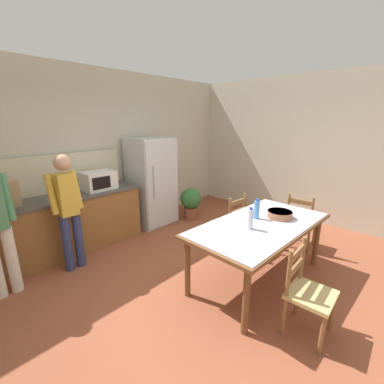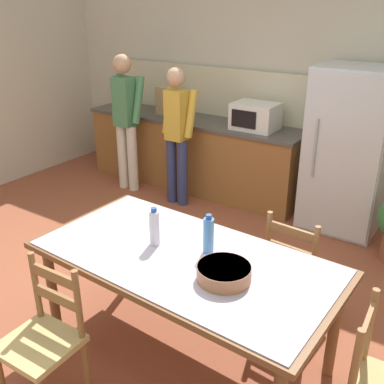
{
  "view_description": "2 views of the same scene",
  "coord_description": "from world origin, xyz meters",
  "px_view_note": "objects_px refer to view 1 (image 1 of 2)",
  "views": [
    {
      "loc": [
        -2.16,
        -1.74,
        2.03
      ],
      "look_at": [
        0.0,
        0.26,
        1.2
      ],
      "focal_mm": 24.0,
      "sensor_mm": 36.0,
      "label": 1
    },
    {
      "loc": [
        2.03,
        -2.37,
        2.3
      ],
      "look_at": [
        0.25,
        0.27,
        0.92
      ],
      "focal_mm": 42.0,
      "sensor_mm": 36.0,
      "label": 2
    }
  ],
  "objects_px": {
    "paper_bag": "(8,194)",
    "chair_side_near_left": "(307,292)",
    "bottle_near_centre": "(250,219)",
    "refrigerator": "(152,182)",
    "microwave": "(99,180)",
    "chair_side_far_right": "(230,222)",
    "chair_head_end": "(301,221)",
    "serving_bowl": "(280,214)",
    "dining_table": "(260,229)",
    "bottle_off_centre": "(257,209)",
    "potted_plant": "(191,201)",
    "person_at_counter": "(68,207)"
  },
  "relations": [
    {
      "from": "paper_bag",
      "to": "chair_side_near_left",
      "type": "distance_m",
      "value": 3.73
    },
    {
      "from": "bottle_near_centre",
      "to": "chair_side_near_left",
      "type": "bearing_deg",
      "value": -106.45
    },
    {
      "from": "refrigerator",
      "to": "microwave",
      "type": "distance_m",
      "value": 1.11
    },
    {
      "from": "bottle_near_centre",
      "to": "chair_side_far_right",
      "type": "xyz_separation_m",
      "value": [
        0.72,
        0.77,
        -0.47
      ]
    },
    {
      "from": "paper_bag",
      "to": "chair_side_near_left",
      "type": "relative_size",
      "value": 0.4
    },
    {
      "from": "chair_side_far_right",
      "to": "chair_head_end",
      "type": "bearing_deg",
      "value": 138.27
    },
    {
      "from": "refrigerator",
      "to": "bottle_near_centre",
      "type": "relative_size",
      "value": 6.32
    },
    {
      "from": "serving_bowl",
      "to": "dining_table",
      "type": "bearing_deg",
      "value": 165.41
    },
    {
      "from": "bottle_near_centre",
      "to": "chair_head_end",
      "type": "bearing_deg",
      "value": -2.43
    },
    {
      "from": "bottle_off_centre",
      "to": "serving_bowl",
      "type": "xyz_separation_m",
      "value": [
        0.24,
        -0.21,
        -0.07
      ]
    },
    {
      "from": "bottle_near_centre",
      "to": "chair_head_end",
      "type": "xyz_separation_m",
      "value": [
        1.53,
        -0.06,
        -0.47
      ]
    },
    {
      "from": "bottle_off_centre",
      "to": "potted_plant",
      "type": "bearing_deg",
      "value": 66.31
    },
    {
      "from": "paper_bag",
      "to": "serving_bowl",
      "type": "bearing_deg",
      "value": -47.81
    },
    {
      "from": "microwave",
      "to": "chair_side_near_left",
      "type": "xyz_separation_m",
      "value": [
        0.31,
        -3.33,
        -0.62
      ]
    },
    {
      "from": "dining_table",
      "to": "bottle_near_centre",
      "type": "xyz_separation_m",
      "value": [
        -0.25,
        0.01,
        0.2
      ]
    },
    {
      "from": "paper_bag",
      "to": "dining_table",
      "type": "distance_m",
      "value": 3.29
    },
    {
      "from": "chair_head_end",
      "to": "person_at_counter",
      "type": "relative_size",
      "value": 0.56
    },
    {
      "from": "dining_table",
      "to": "potted_plant",
      "type": "height_order",
      "value": "dining_table"
    },
    {
      "from": "dining_table",
      "to": "serving_bowl",
      "type": "distance_m",
      "value": 0.38
    },
    {
      "from": "microwave",
      "to": "person_at_counter",
      "type": "bearing_deg",
      "value": -144.59
    },
    {
      "from": "chair_head_end",
      "to": "person_at_counter",
      "type": "distance_m",
      "value": 3.52
    },
    {
      "from": "bottle_near_centre",
      "to": "person_at_counter",
      "type": "bearing_deg",
      "value": 122.07
    },
    {
      "from": "microwave",
      "to": "potted_plant",
      "type": "height_order",
      "value": "microwave"
    },
    {
      "from": "microwave",
      "to": "bottle_near_centre",
      "type": "relative_size",
      "value": 1.85
    },
    {
      "from": "refrigerator",
      "to": "potted_plant",
      "type": "height_order",
      "value": "refrigerator"
    },
    {
      "from": "refrigerator",
      "to": "chair_side_near_left",
      "type": "xyz_separation_m",
      "value": [
        -0.78,
        -3.31,
        -0.41
      ]
    },
    {
      "from": "person_at_counter",
      "to": "chair_head_end",
      "type": "bearing_deg",
      "value": -126.79
    },
    {
      "from": "dining_table",
      "to": "chair_head_end",
      "type": "height_order",
      "value": "chair_head_end"
    },
    {
      "from": "paper_bag",
      "to": "chair_side_near_left",
      "type": "xyz_separation_m",
      "value": [
        1.57,
        -3.32,
        -0.65
      ]
    },
    {
      "from": "refrigerator",
      "to": "chair_side_far_right",
      "type": "xyz_separation_m",
      "value": [
        0.17,
        -1.76,
        -0.41
      ]
    },
    {
      "from": "bottle_near_centre",
      "to": "microwave",
      "type": "bearing_deg",
      "value": 101.95
    },
    {
      "from": "refrigerator",
      "to": "bottle_off_centre",
      "type": "relative_size",
      "value": 6.32
    },
    {
      "from": "dining_table",
      "to": "potted_plant",
      "type": "bearing_deg",
      "value": 65.17
    },
    {
      "from": "chair_side_far_right",
      "to": "potted_plant",
      "type": "bearing_deg",
      "value": -106.39
    },
    {
      "from": "paper_bag",
      "to": "serving_bowl",
      "type": "xyz_separation_m",
      "value": [
        2.39,
        -2.63,
        -0.26
      ]
    },
    {
      "from": "bottle_near_centre",
      "to": "paper_bag",
      "type": "bearing_deg",
      "value": 125.36
    },
    {
      "from": "chair_head_end",
      "to": "person_at_counter",
      "type": "bearing_deg",
      "value": 49.99
    },
    {
      "from": "dining_table",
      "to": "chair_side_near_left",
      "type": "distance_m",
      "value": 0.95
    },
    {
      "from": "dining_table",
      "to": "bottle_near_centre",
      "type": "distance_m",
      "value": 0.32
    },
    {
      "from": "potted_plant",
      "to": "chair_head_end",
      "type": "bearing_deg",
      "value": -81.99
    },
    {
      "from": "bottle_off_centre",
      "to": "potted_plant",
      "type": "height_order",
      "value": "bottle_off_centre"
    },
    {
      "from": "bottle_off_centre",
      "to": "chair_side_near_left",
      "type": "distance_m",
      "value": 1.17
    },
    {
      "from": "refrigerator",
      "to": "person_at_counter",
      "type": "height_order",
      "value": "refrigerator"
    },
    {
      "from": "chair_side_far_right",
      "to": "paper_bag",
      "type": "bearing_deg",
      "value": -30.86
    },
    {
      "from": "microwave",
      "to": "serving_bowl",
      "type": "xyz_separation_m",
      "value": [
        1.13,
        -2.64,
        -0.23
      ]
    },
    {
      "from": "refrigerator",
      "to": "bottle_near_centre",
      "type": "distance_m",
      "value": 2.58
    },
    {
      "from": "microwave",
      "to": "chair_head_end",
      "type": "xyz_separation_m",
      "value": [
        2.06,
        -2.61,
        -0.62
      ]
    },
    {
      "from": "microwave",
      "to": "bottle_off_centre",
      "type": "distance_m",
      "value": 2.59
    },
    {
      "from": "potted_plant",
      "to": "person_at_counter",
      "type": "bearing_deg",
      "value": -178.36
    },
    {
      "from": "serving_bowl",
      "to": "chair_head_end",
      "type": "xyz_separation_m",
      "value": [
        0.94,
        0.03,
        -0.4
      ]
    }
  ]
}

